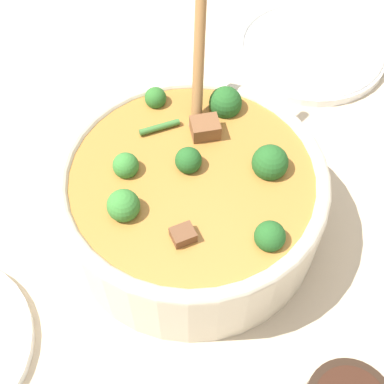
% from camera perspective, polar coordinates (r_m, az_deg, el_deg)
% --- Properties ---
extents(ground_plane, '(4.00, 4.00, 0.00)m').
position_cam_1_polar(ground_plane, '(0.63, 0.00, -3.41)').
color(ground_plane, '#C6B293').
extents(stew_bowl, '(0.29, 0.29, 0.24)m').
position_cam_1_polar(stew_bowl, '(0.58, 0.03, -0.31)').
color(stew_bowl, beige).
rests_on(stew_bowl, ground_plane).
extents(empty_plate, '(0.23, 0.23, 0.02)m').
position_cam_1_polar(empty_plate, '(0.84, 12.42, 14.74)').
color(empty_plate, white).
rests_on(empty_plate, ground_plane).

